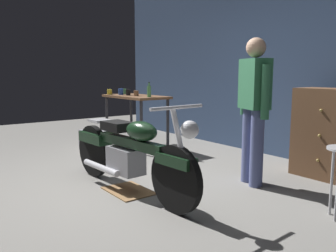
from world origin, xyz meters
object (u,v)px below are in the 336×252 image
object	(u,v)px
storage_bin	(93,140)
mug_green_speckled	(124,91)
mug_blue_enamel	(121,92)
mug_yellow_tall	(110,92)
motorcycle	(129,151)
person_standing	(254,105)
wooden_dresser	(330,134)
mug_brown_stoneware	(136,93)
mug_black_matte	(128,92)
bottle	(149,91)

from	to	relation	value
storage_bin	mug_green_speckled	bearing A→B (deg)	113.29
mug_blue_enamel	mug_yellow_tall	bearing A→B (deg)	-143.26
motorcycle	person_standing	xyz separation A→B (m)	(0.60, 1.29, 0.48)
wooden_dresser	mug_green_speckled	world-z (taller)	wooden_dresser
mug_brown_stoneware	mug_black_matte	bearing A→B (deg)	-171.31
motorcycle	mug_brown_stoneware	bearing A→B (deg)	142.73
mug_blue_enamel	bottle	size ratio (longest dim) A/B	0.52
bottle	wooden_dresser	bearing A→B (deg)	20.83
mug_yellow_tall	wooden_dresser	bearing A→B (deg)	17.79
wooden_dresser	bottle	xyz separation A→B (m)	(-2.52, -0.96, 0.45)
storage_bin	mug_green_speckled	distance (m)	1.18
mug_green_speckled	bottle	size ratio (longest dim) A/B	0.51
motorcycle	storage_bin	world-z (taller)	motorcycle
mug_brown_stoneware	bottle	xyz separation A→B (m)	(0.40, -0.00, 0.05)
storage_bin	mug_blue_enamel	size ratio (longest dim) A/B	3.51
mug_black_matte	mug_yellow_tall	world-z (taller)	mug_black_matte
mug_brown_stoneware	person_standing	bearing A→B (deg)	0.18
mug_brown_stoneware	mug_green_speckled	distance (m)	0.62
motorcycle	mug_yellow_tall	xyz separation A→B (m)	(-2.54, 1.10, 0.50)
mug_black_matte	mug_brown_stoneware	world-z (taller)	mug_black_matte
mug_blue_enamel	mug_green_speckled	size ratio (longest dim) A/B	1.03
mug_black_matte	mug_brown_stoneware	bearing A→B (deg)	8.69
mug_black_matte	bottle	bearing A→B (deg)	2.89
mug_blue_enamel	mug_brown_stoneware	xyz separation A→B (m)	(0.45, 0.05, -0.01)
person_standing	mug_blue_enamel	size ratio (longest dim) A/B	13.32
wooden_dresser	mug_yellow_tall	size ratio (longest dim) A/B	9.04
person_standing	bottle	size ratio (longest dim) A/B	6.93
mug_yellow_tall	person_standing	bearing A→B (deg)	3.41
bottle	mug_yellow_tall	bearing A→B (deg)	-170.15
mug_black_matte	mug_brown_stoneware	size ratio (longest dim) A/B	1.01
mug_black_matte	mug_yellow_tall	bearing A→B (deg)	-160.36
motorcycle	mug_green_speckled	world-z (taller)	motorcycle
mug_blue_enamel	mug_brown_stoneware	size ratio (longest dim) A/B	1.09
mug_brown_stoneware	mug_green_speckled	xyz separation A→B (m)	(-0.61, 0.12, 0.00)
wooden_dresser	bottle	distance (m)	2.73
wooden_dresser	storage_bin	size ratio (longest dim) A/B	2.50
motorcycle	mug_brown_stoneware	distance (m)	2.36
wooden_dresser	mug_brown_stoneware	world-z (taller)	wooden_dresser
motorcycle	mug_black_matte	distance (m)	2.52
motorcycle	mug_brown_stoneware	size ratio (longest dim) A/B	19.08
mug_brown_stoneware	bottle	bearing A→B (deg)	-0.28
wooden_dresser	mug_yellow_tall	world-z (taller)	wooden_dresser
bottle	person_standing	bearing A→B (deg)	0.27
mug_brown_stoneware	mug_green_speckled	world-z (taller)	mug_green_speckled
mug_brown_stoneware	mug_yellow_tall	xyz separation A→B (m)	(-0.62, -0.18, 0.00)
mug_green_speckled	mug_black_matte	bearing A→B (deg)	-20.60
mug_blue_enamel	mug_green_speckled	xyz separation A→B (m)	(-0.16, 0.16, -0.01)
mug_black_matte	bottle	size ratio (longest dim) A/B	0.48
wooden_dresser	bottle	world-z (taller)	bottle
wooden_dresser	mug_yellow_tall	distance (m)	3.74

